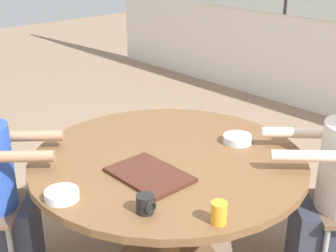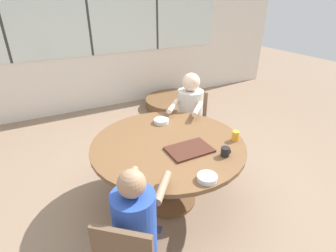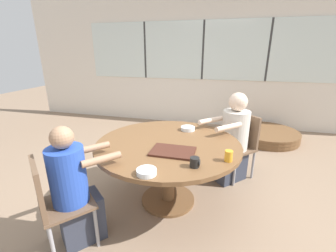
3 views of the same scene
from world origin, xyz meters
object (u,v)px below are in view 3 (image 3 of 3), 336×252
Objects in this scene: chair_for_woman_green_shirt at (53,199)px; folded_table_stack at (266,135)px; person_woman_green_shirt at (75,192)px; bowl_cereal at (188,128)px; juice_glass at (229,156)px; person_man_blue_shirt at (232,142)px; chair_for_man_blue_shirt at (241,141)px; coffee_mug at (195,162)px; bowl_white_shallow at (146,172)px.

chair_for_woman_green_shirt is 0.71× the size of folded_table_stack.
person_woman_green_shirt is 6.50× the size of bowl_cereal.
juice_glass is at bearing 64.02° from chair_for_woman_green_shirt.
person_man_blue_shirt is at bearing 88.10° from chair_for_woman_green_shirt.
person_woman_green_shirt is 0.95× the size of person_man_blue_shirt.
chair_for_man_blue_shirt is 9.90× the size of coffee_mug.
bowl_white_shallow is at bearing -148.86° from coffee_mug.
person_man_blue_shirt reaches higher than folded_table_stack.
coffee_mug reaches higher than bowl_cereal.
person_man_blue_shirt is (-0.12, -0.12, 0.02)m from chair_for_man_blue_shirt.
chair_for_woman_green_shirt is at bearing 92.23° from person_man_blue_shirt.
chair_for_woman_green_shirt is 0.73× the size of person_man_blue_shirt.
person_woman_green_shirt reaches higher than folded_table_stack.
bowl_white_shallow is (-0.79, -1.46, 0.24)m from chair_for_man_blue_shirt.
person_woman_green_shirt reaches higher than coffee_mug.
person_woman_green_shirt is 1.41m from bowl_cereal.
person_man_blue_shirt is 11.81× the size of juice_glass.
coffee_mug is (-0.45, -1.25, 0.26)m from chair_for_man_blue_shirt.
folded_table_stack is (1.22, 1.85, -0.65)m from bowl_cereal.
chair_for_man_blue_shirt reaches higher than folded_table_stack.
bowl_cereal is (0.14, 1.08, 0.00)m from bowl_white_shallow.
person_woman_green_shirt is (-1.41, -1.53, -0.00)m from chair_for_man_blue_shirt.
folded_table_stack is at bearing 96.74° from chair_for_woman_green_shirt.
juice_glass is at bearing 60.89° from person_woman_green_shirt.
bowl_cereal is at bearing 96.35° from chair_for_woman_green_shirt.
juice_glass is at bearing 125.13° from chair_for_man_blue_shirt.
juice_glass is 0.58× the size of bowl_cereal.
bowl_white_shallow is at bearing 47.23° from person_woman_green_shirt.
folded_table_stack is (0.56, 1.47, -0.41)m from chair_for_man_blue_shirt.
person_man_blue_shirt is 1.78m from folded_table_stack.
person_man_blue_shirt is 0.98× the size of folded_table_stack.
folded_table_stack is at bearing 73.71° from juice_glass.
folded_table_stack is at bearing -68.67° from person_man_blue_shirt.
coffee_mug is (-0.33, -1.13, 0.24)m from person_man_blue_shirt.
person_woman_green_shirt is at bearing 91.90° from chair_for_man_blue_shirt.
coffee_mug is at bearing -76.51° from bowl_cereal.
person_man_blue_shirt is at bearing 73.83° from coffee_mug.
chair_for_woman_green_shirt is 8.63× the size of juice_glass.
person_woman_green_shirt is 1.04m from coffee_mug.
coffee_mug is at bearing 114.97° from chair_for_man_blue_shirt.
bowl_cereal is (0.87, 1.28, 0.24)m from chair_for_woman_green_shirt.
juice_glass is (-0.18, -1.07, 0.27)m from chair_for_man_blue_shirt.
person_woman_green_shirt is at bearing 90.00° from chair_for_woman_green_shirt.
person_woman_green_shirt is 0.93× the size of folded_table_stack.
chair_for_man_blue_shirt is 0.79m from bowl_cereal.
chair_for_man_blue_shirt is at bearing 30.09° from bowl_cereal.
chair_for_woman_green_shirt is 5.31× the size of bowl_white_shallow.
bowl_cereal reaches higher than bowl_white_shallow.
person_man_blue_shirt reaches higher than coffee_mug.
person_woman_green_shirt is 0.67m from bowl_white_shallow.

